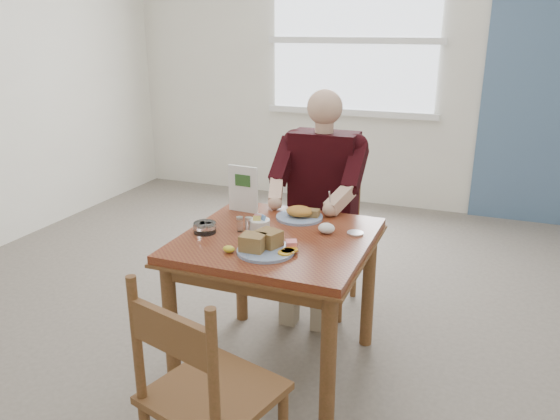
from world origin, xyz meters
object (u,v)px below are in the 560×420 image
at_px(table, 277,256).
at_px(diner, 320,186).
at_px(chair_near, 205,396).
at_px(chair_far, 323,233).
at_px(far_plate, 301,214).
at_px(near_plate, 265,245).

bearing_deg(table, diner, 90.00).
height_order(table, chair_near, chair_near).
height_order(chair_far, far_plate, chair_far).
relative_size(chair_far, diner, 0.69).
distance_m(table, diner, 0.73).
height_order(chair_near, diner, diner).
bearing_deg(chair_far, diner, -89.99).
height_order(table, near_plate, near_plate).
distance_m(table, near_plate, 0.25).
bearing_deg(chair_far, chair_near, -87.17).
relative_size(table, diner, 0.66).
bearing_deg(chair_near, near_plate, 95.18).
xyz_separation_m(chair_far, near_plate, (0.02, -1.00, 0.30)).
xyz_separation_m(diner, far_plate, (0.02, -0.43, -0.04)).
relative_size(table, chair_far, 0.97).
height_order(chair_far, near_plate, chair_far).
bearing_deg(near_plate, chair_near, -84.82).
distance_m(near_plate, far_plate, 0.49).
height_order(table, diner, diner).
bearing_deg(chair_far, far_plate, -87.38).
distance_m(diner, near_plate, 0.91).
relative_size(near_plate, far_plate, 1.10).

